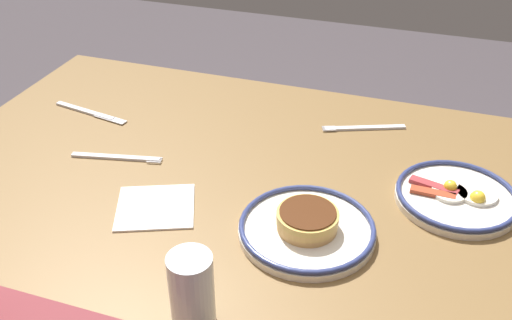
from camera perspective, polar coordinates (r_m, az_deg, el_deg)
name	(u,v)px	position (r m, az deg, el deg)	size (l,w,h in m)	color
dining_table	(224,216)	(1.29, -3.11, -5.47)	(1.32, 0.95, 0.73)	brown
plate_near_main	(457,196)	(1.23, 18.93, -3.35)	(0.24, 0.24, 0.04)	silver
plate_center_pancakes	(307,227)	(1.09, 4.98, -6.48)	(0.25, 0.25, 0.05)	silver
drinking_glass	(192,295)	(0.91, -6.24, -12.88)	(0.07, 0.07, 0.13)	silver
paper_napkin	(156,207)	(1.17, -9.74, -4.53)	(0.15, 0.14, 0.00)	white
fork_near	(363,128)	(1.43, 10.38, 3.09)	(0.19, 0.09, 0.01)	silver
fork_far	(117,158)	(1.33, -13.37, 0.19)	(0.20, 0.06, 0.01)	silver
butter_knife	(90,113)	(1.53, -15.80, 4.46)	(0.22, 0.05, 0.01)	silver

